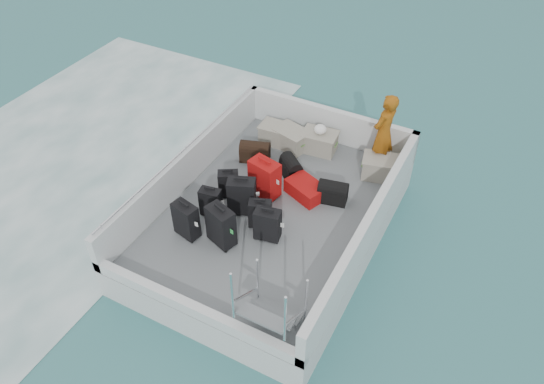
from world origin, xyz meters
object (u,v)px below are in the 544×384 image
at_px(suitcase_2, 229,184).
at_px(suitcase_6, 267,225).
at_px(suitcase_4, 242,197).
at_px(suitcase_0, 186,221).
at_px(suitcase_1, 211,203).
at_px(suitcase_3, 221,226).
at_px(crate_3, 380,168).
at_px(passenger, 384,133).
at_px(crate_1, 291,139).
at_px(crate_0, 276,135).
at_px(crate_2, 319,142).
at_px(suitcase_5, 265,179).
at_px(suitcase_7, 260,214).
at_px(suitcase_8, 306,189).

bearing_deg(suitcase_2, suitcase_6, -59.50).
height_order(suitcase_4, suitcase_6, suitcase_4).
relative_size(suitcase_0, suitcase_2, 1.26).
relative_size(suitcase_1, suitcase_3, 0.76).
height_order(suitcase_0, suitcase_6, suitcase_0).
bearing_deg(crate_3, suitcase_3, -121.35).
relative_size(suitcase_2, suitcase_6, 0.89).
distance_m(suitcase_1, suitcase_2, 0.56).
relative_size(suitcase_6, passenger, 0.37).
distance_m(crate_1, passenger, 1.85).
bearing_deg(suitcase_3, crate_0, 119.07).
distance_m(crate_1, crate_2, 0.56).
xyz_separation_m(crate_1, crate_3, (1.86, -0.04, -0.00)).
bearing_deg(suitcase_5, suitcase_0, -100.45).
bearing_deg(suitcase_7, suitcase_0, -163.21).
height_order(suitcase_6, crate_1, suitcase_6).
xyz_separation_m(suitcase_5, crate_2, (0.33, 1.65, -0.17)).
bearing_deg(crate_2, suitcase_5, -101.21).
distance_m(suitcase_6, crate_1, 2.53).
height_order(suitcase_4, suitcase_7, suitcase_4).
bearing_deg(crate_2, suitcase_2, -114.08).
relative_size(suitcase_3, crate_1, 1.12).
xyz_separation_m(suitcase_3, crate_0, (-0.49, 2.86, -0.17)).
bearing_deg(crate_0, suitcase_8, -44.32).
height_order(suitcase_3, passenger, passenger).
xyz_separation_m(suitcase_5, passenger, (1.53, 1.73, 0.42)).
relative_size(suitcase_6, crate_2, 0.90).
bearing_deg(suitcase_7, suitcase_2, 133.22).
xyz_separation_m(suitcase_3, suitcase_8, (0.72, 1.68, -0.22)).
bearing_deg(suitcase_2, suitcase_4, -62.01).
height_order(suitcase_4, crate_2, suitcase_4).
distance_m(suitcase_0, suitcase_3, 0.60).
bearing_deg(passenger, suitcase_3, -9.99).
distance_m(suitcase_6, crate_0, 2.66).
height_order(suitcase_1, suitcase_8, suitcase_1).
xyz_separation_m(suitcase_0, passenger, (2.18, 3.21, 0.45)).
distance_m(suitcase_0, suitcase_1, 0.61).
distance_m(crate_2, crate_3, 1.34).
distance_m(crate_0, crate_1, 0.35).
relative_size(suitcase_6, crate_0, 0.95).
xyz_separation_m(suitcase_2, suitcase_7, (0.86, -0.41, 0.00)).
bearing_deg(suitcase_1, crate_1, 71.70).
bearing_deg(suitcase_3, crate_2, 102.01).
relative_size(suitcase_2, suitcase_7, 0.99).
distance_m(suitcase_8, crate_3, 1.50).
height_order(suitcase_2, suitcase_7, suitcase_7).
xyz_separation_m(suitcase_0, suitcase_2, (0.09, 1.16, -0.07)).
bearing_deg(suitcase_2, suitcase_5, -0.81).
bearing_deg(suitcase_3, suitcase_1, 156.21).
xyz_separation_m(suitcase_2, crate_3, (2.20, 1.77, -0.07)).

